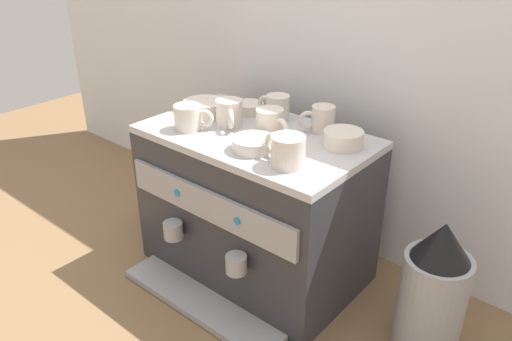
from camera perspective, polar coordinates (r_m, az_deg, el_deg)
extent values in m
plane|color=brown|center=(1.64, 0.00, -10.73)|extent=(4.00, 4.00, 0.00)
cube|color=silver|center=(1.61, 7.28, 10.25)|extent=(2.80, 0.03, 1.08)
cube|color=#2D2D33|center=(1.51, 0.00, -4.15)|extent=(0.64, 0.39, 0.44)
cube|color=#B7B7BC|center=(1.41, 0.00, 3.86)|extent=(0.64, 0.39, 0.02)
cube|color=#939399|center=(1.34, -5.51, -3.95)|extent=(0.59, 0.01, 0.09)
cylinder|color=#1E7AB7|center=(1.41, -8.94, -2.53)|extent=(0.02, 0.01, 0.02)
cylinder|color=#1E7AB7|center=(1.27, -2.15, -5.76)|extent=(0.02, 0.01, 0.02)
cube|color=#939399|center=(1.49, -6.23, -14.65)|extent=(0.54, 0.12, 0.02)
cylinder|color=#939399|center=(1.47, -9.36, -6.68)|extent=(0.06, 0.06, 0.05)
cylinder|color=#939399|center=(1.32, -2.25, -10.53)|extent=(0.06, 0.06, 0.05)
cylinder|color=beige|center=(1.38, 1.56, 5.47)|extent=(0.08, 0.08, 0.08)
torus|color=beige|center=(1.34, 2.93, 4.84)|extent=(0.06, 0.03, 0.06)
cylinder|color=beige|center=(1.49, 2.48, 7.14)|extent=(0.07, 0.07, 0.07)
torus|color=beige|center=(1.52, 1.06, 7.52)|extent=(0.05, 0.01, 0.05)
cylinder|color=beige|center=(1.42, 7.60, 5.84)|extent=(0.07, 0.07, 0.07)
torus|color=beige|center=(1.41, 5.84, 5.73)|extent=(0.04, 0.05, 0.05)
cylinder|color=beige|center=(1.45, -3.15, 6.54)|extent=(0.08, 0.08, 0.07)
torus|color=beige|center=(1.40, -2.90, 5.83)|extent=(0.05, 0.05, 0.06)
cylinder|color=beige|center=(1.43, -7.77, 6.00)|extent=(0.08, 0.08, 0.07)
torus|color=beige|center=(1.42, -5.84, 5.89)|extent=(0.05, 0.04, 0.05)
cylinder|color=beige|center=(1.20, 3.65, 2.20)|extent=(0.08, 0.08, 0.08)
torus|color=beige|center=(1.24, 1.96, 3.02)|extent=(0.06, 0.03, 0.06)
cylinder|color=beige|center=(1.55, -0.78, 7.12)|extent=(0.09, 0.09, 0.03)
cylinder|color=beige|center=(1.56, -0.78, 6.72)|extent=(0.05, 0.05, 0.01)
cylinder|color=beige|center=(1.54, -5.89, 7.07)|extent=(0.13, 0.13, 0.04)
cylinder|color=beige|center=(1.55, -5.86, 6.49)|extent=(0.07, 0.07, 0.01)
cylinder|color=beige|center=(1.33, 9.86, 3.59)|extent=(0.10, 0.10, 0.04)
cylinder|color=beige|center=(1.34, 9.81, 2.96)|extent=(0.06, 0.06, 0.01)
cylinder|color=beige|center=(1.29, -0.33, 3.03)|extent=(0.11, 0.11, 0.03)
cylinder|color=beige|center=(1.30, -0.33, 2.53)|extent=(0.06, 0.06, 0.01)
cylinder|color=#939399|center=(1.36, 19.17, -14.09)|extent=(0.16, 0.16, 0.28)
cone|color=black|center=(1.25, 20.45, -7.54)|extent=(0.14, 0.14, 0.10)
cylinder|color=#B7B7BC|center=(1.89, -11.26, -3.05)|extent=(0.10, 0.10, 0.14)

